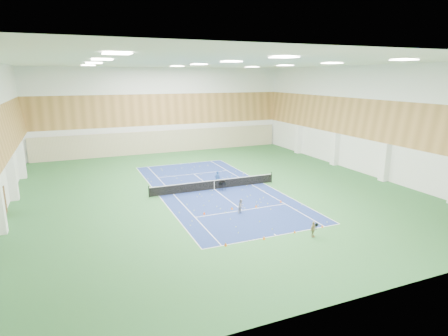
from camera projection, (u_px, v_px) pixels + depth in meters
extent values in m
plane|color=#2A622F|center=(214.00, 189.00, 36.63)|extent=(40.00, 40.00, 0.00)
cube|color=navy|center=(214.00, 189.00, 36.63)|extent=(10.97, 23.77, 0.01)
cube|color=#C6B793|center=(164.00, 142.00, 53.93)|extent=(35.40, 0.16, 3.20)
cube|color=#593319|center=(4.00, 202.00, 29.63)|extent=(0.08, 1.80, 2.20)
imported|color=#1F448E|center=(217.00, 179.00, 37.52)|extent=(0.61, 0.43, 1.57)
imported|color=gray|center=(241.00, 206.00, 30.20)|extent=(0.72, 0.68, 1.17)
imported|color=tan|center=(313.00, 229.00, 25.69)|extent=(0.71, 0.52, 1.12)
cone|color=#F64D0C|center=(204.00, 213.00, 29.99)|extent=(0.21, 0.21, 0.23)
cone|color=orange|center=(232.00, 208.00, 31.10)|extent=(0.22, 0.22, 0.24)
cone|color=orange|center=(256.00, 206.00, 31.59)|extent=(0.21, 0.21, 0.23)
cone|color=#FF530D|center=(281.00, 201.00, 32.85)|extent=(0.20, 0.20, 0.22)
cone|color=#D9650B|center=(226.00, 244.00, 24.42)|extent=(0.22, 0.22, 0.24)
cone|color=orange|center=(264.00, 238.00, 25.41)|extent=(0.22, 0.22, 0.24)
cone|color=orange|center=(295.00, 232.00, 26.46)|extent=(0.18, 0.18, 0.19)
cone|color=orange|center=(322.00, 226.00, 27.41)|extent=(0.18, 0.18, 0.19)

